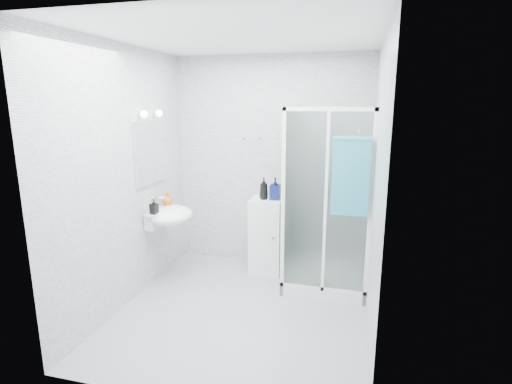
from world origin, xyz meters
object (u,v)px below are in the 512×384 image
(shower_enclosure, at_px, (319,248))
(storage_cabinet, at_px, (267,236))
(shampoo_bottle_b, at_px, (275,189))
(hand_towel, at_px, (351,175))
(shampoo_bottle_a, at_px, (264,188))
(soap_dispenser_black, at_px, (154,206))
(wall_basin, at_px, (169,216))
(soap_dispenser_orange, at_px, (167,199))

(shower_enclosure, distance_m, storage_cabinet, 0.70)
(storage_cabinet, height_order, shampoo_bottle_b, shampoo_bottle_b)
(hand_towel, bearing_deg, shower_enclosure, 127.80)
(shampoo_bottle_a, distance_m, soap_dispenser_black, 1.27)
(shampoo_bottle_b, bearing_deg, hand_towel, -36.63)
(wall_basin, distance_m, storage_cabinet, 1.19)
(wall_basin, xyz_separation_m, shampoo_bottle_a, (0.97, 0.54, 0.25))
(wall_basin, relative_size, soap_dispenser_orange, 3.50)
(wall_basin, height_order, hand_towel, hand_towel)
(wall_basin, relative_size, storage_cabinet, 0.61)
(wall_basin, relative_size, shampoo_bottle_a, 2.14)
(storage_cabinet, relative_size, soap_dispenser_black, 5.57)
(shower_enclosure, relative_size, shampoo_bottle_a, 7.65)
(hand_towel, distance_m, soap_dispenser_black, 2.09)
(shampoo_bottle_b, bearing_deg, shampoo_bottle_a, -169.76)
(wall_basin, relative_size, hand_towel, 0.73)
(shower_enclosure, height_order, storage_cabinet, shower_enclosure)
(hand_towel, xyz_separation_m, shampoo_bottle_a, (-1.00, 0.62, -0.32))
(storage_cabinet, xyz_separation_m, soap_dispenser_black, (-1.08, -0.74, 0.49))
(shower_enclosure, xyz_separation_m, hand_towel, (0.31, -0.40, 0.92))
(shampoo_bottle_b, xyz_separation_m, soap_dispenser_orange, (-1.20, -0.39, -0.11))
(storage_cabinet, bearing_deg, shampoo_bottle_a, -146.14)
(shampoo_bottle_a, bearing_deg, soap_dispenser_black, -145.42)
(hand_towel, xyz_separation_m, soap_dispenser_black, (-2.05, -0.10, -0.42))
(wall_basin, height_order, shampoo_bottle_a, shampoo_bottle_a)
(storage_cabinet, height_order, soap_dispenser_orange, soap_dispenser_orange)
(soap_dispenser_orange, bearing_deg, shower_enclosure, 4.87)
(wall_basin, height_order, soap_dispenser_black, soap_dispenser_black)
(hand_towel, relative_size, shampoo_bottle_b, 2.93)
(shower_enclosure, bearing_deg, storage_cabinet, 159.63)
(shampoo_bottle_b, height_order, soap_dispenser_orange, shampoo_bottle_b)
(soap_dispenser_black, bearing_deg, shower_enclosure, 16.08)
(shower_enclosure, distance_m, wall_basin, 1.72)
(wall_basin, distance_m, soap_dispenser_black, 0.25)
(hand_towel, bearing_deg, soap_dispenser_orange, 173.04)
(soap_dispenser_orange, bearing_deg, hand_towel, -6.96)
(hand_towel, bearing_deg, shampoo_bottle_a, 148.14)
(wall_basin, bearing_deg, shampoo_bottle_b, 27.06)
(wall_basin, relative_size, soap_dispenser_black, 3.40)
(wall_basin, bearing_deg, shower_enclosure, 10.81)
(hand_towel, xyz_separation_m, soap_dispenser_orange, (-2.06, 0.25, -0.42))
(storage_cabinet, bearing_deg, soap_dispenser_black, -146.14)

